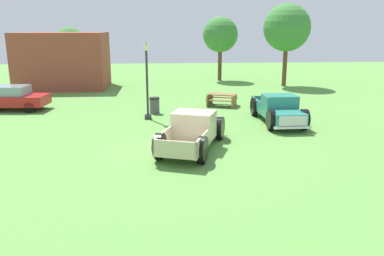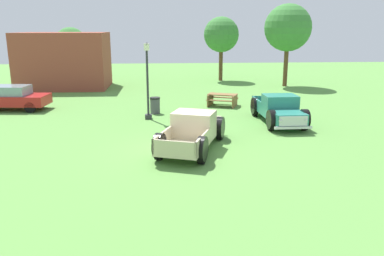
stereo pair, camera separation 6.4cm
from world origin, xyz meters
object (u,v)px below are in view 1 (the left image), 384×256
sedan_distant_a (9,97)px  pickup_truck_behind_left (280,110)px  oak_tree_west (287,28)px  trash_can (155,105)px  oak_tree_east (70,44)px  oak_tree_center (220,35)px  pickup_truck_foreground (194,130)px  picnic_table (222,98)px  lamp_post_near (147,80)px

sedan_distant_a → pickup_truck_behind_left: bearing=-17.1°
sedan_distant_a → oak_tree_west: bearing=23.6°
pickup_truck_behind_left → trash_can: pickup_truck_behind_left is taller
oak_tree_east → sedan_distant_a: bearing=-94.6°
oak_tree_center → pickup_truck_behind_left: bearing=-87.9°
oak_tree_west → oak_tree_center: (-4.95, 4.00, -0.62)m
pickup_truck_behind_left → trash_can: size_ratio=5.25×
pickup_truck_foreground → oak_tree_west: oak_tree_west is taller
pickup_truck_foreground → oak_tree_east: 23.24m
oak_tree_west → oak_tree_center: oak_tree_west is taller
trash_can → oak_tree_east: size_ratio=0.19×
pickup_truck_foreground → pickup_truck_behind_left: (4.74, 3.67, -0.00)m
picnic_table → oak_tree_west: size_ratio=0.33×
pickup_truck_foreground → sedan_distant_a: pickup_truck_foreground is taller
pickup_truck_foreground → trash_can: bearing=104.8°
sedan_distant_a → trash_can: sedan_distant_a is taller
oak_tree_east → oak_tree_west: 19.10m
pickup_truck_behind_left → sedan_distant_a: (-15.31, 4.70, 0.05)m
sedan_distant_a → oak_tree_center: size_ratio=0.78×
pickup_truck_foreground → sedan_distant_a: (-10.57, 8.37, 0.05)m
sedan_distant_a → pickup_truck_foreground: bearing=-38.4°
pickup_truck_behind_left → sedan_distant_a: size_ratio=1.09×
trash_can → oak_tree_west: bearing=43.3°
sedan_distant_a → oak_tree_center: bearing=40.6°
lamp_post_near → picnic_table: 5.90m
lamp_post_near → trash_can: lamp_post_near is taller
picnic_table → oak_tree_east: oak_tree_east is taller
sedan_distant_a → oak_tree_west: 21.80m
pickup_truck_foreground → oak_tree_center: bearing=78.9°
picnic_table → trash_can: (-4.24, -1.92, -0.01)m
pickup_truck_behind_left → trash_can: bearing=154.8°
pickup_truck_foreground → pickup_truck_behind_left: size_ratio=1.06×
pickup_truck_foreground → trash_can: size_ratio=5.55×
pickup_truck_foreground → lamp_post_near: size_ratio=1.27×
oak_tree_east → oak_tree_west: (18.60, -4.07, 1.39)m
picnic_table → oak_tree_east: bearing=134.2°
picnic_table → oak_tree_west: bearing=51.5°
pickup_truck_behind_left → trash_can: 7.20m
lamp_post_near → oak_tree_center: oak_tree_center is taller
pickup_truck_behind_left → pickup_truck_foreground: bearing=-142.2°
sedan_distant_a → lamp_post_near: lamp_post_near is taller
oak_tree_center → pickup_truck_foreground: bearing=-101.1°
pickup_truck_foreground → lamp_post_near: bearing=111.6°
sedan_distant_a → lamp_post_near: bearing=-19.8°
pickup_truck_foreground → oak_tree_west: bearing=61.9°
sedan_distant_a → picnic_table: bearing=1.2°
lamp_post_near → oak_tree_center: (6.22, 15.61, 2.03)m
sedan_distant_a → picnic_table: (13.04, 0.28, -0.28)m
oak_tree_center → oak_tree_west: bearing=-38.9°
oak_tree_east → oak_tree_west: bearing=-12.4°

